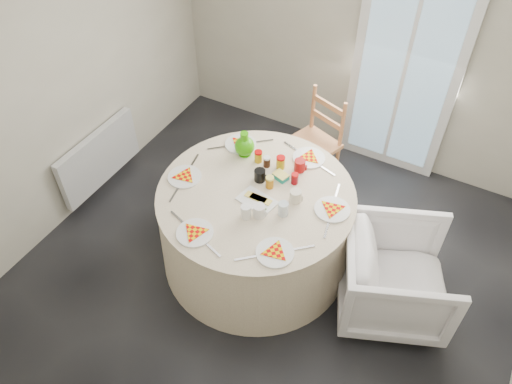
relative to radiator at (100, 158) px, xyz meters
The scene contains 14 objects.
floor 1.99m from the radiator, ahead, with size 4.00×4.00×0.00m, color black.
wall_back 2.80m from the radiator, 42.86° to the left, with size 4.00×0.02×2.60m, color #BCB5A3.
wall_left 0.94m from the radiator, 106.70° to the right, with size 0.02×4.00×2.60m, color #BCB5A3.
glass_door 3.00m from the radiator, 36.79° to the left, with size 1.00×0.08×2.10m, color silver.
radiator is the anchor object (origin of this frame).
table 1.75m from the radiator, ahead, with size 1.63×1.63×0.82m, color beige.
wooden_chair 2.06m from the radiator, 31.20° to the left, with size 0.44×0.42×0.98m, color #CB834E, non-canonical shape.
armchair 2.94m from the radiator, ahead, with size 0.81×0.76×0.83m, color white.
place_settings 1.79m from the radiator, ahead, with size 1.48×1.48×0.03m, color white, non-canonical shape.
jar_cluster 1.84m from the radiator, ahead, with size 0.43×0.22×0.13m, color #92520F, non-canonical shape.
butter_tub 1.90m from the radiator, ahead, with size 0.12×0.09×0.05m, color #129286.
green_pitcher 1.55m from the radiator, 12.67° to the left, with size 0.17×0.17×0.22m, color #33A606, non-canonical shape.
cheese_platter 1.84m from the radiator, ahead, with size 0.29×0.19×0.04m, color silver, non-canonical shape.
mugs_glasses 1.93m from the radiator, ahead, with size 0.68×0.68×0.13m, color #ACACAC, non-canonical shape.
Camera 1 is at (1.13, -2.24, 3.57)m, focal length 35.00 mm.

